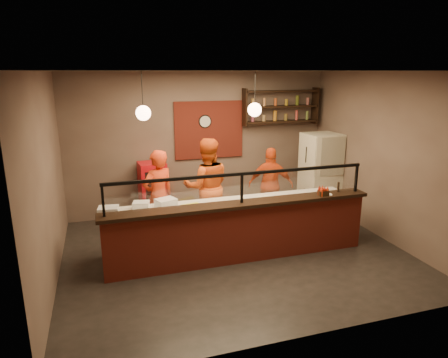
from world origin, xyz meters
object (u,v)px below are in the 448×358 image
object	(u,v)px
fridge	(320,173)
red_cooler	(153,191)
pepper_mill	(338,187)
cook_left	(159,197)
condiment_caddy	(323,193)
wall_clock	(205,121)
cook_right	(271,185)
cook_mid	(207,187)
pizza_dough	(266,199)

from	to	relation	value
fridge	red_cooler	distance (m)	3.83
pepper_mill	cook_left	bearing A→B (deg)	159.10
pepper_mill	condiment_caddy	bearing A→B (deg)	-162.75
wall_clock	cook_right	world-z (taller)	wall_clock
cook_left	cook_mid	bearing A→B (deg)	163.53
fridge	pizza_dough	xyz separation A→B (m)	(-1.94, -1.37, -0.01)
wall_clock	pizza_dough	xyz separation A→B (m)	(0.56, -2.27, -1.19)
wall_clock	pizza_dough	bearing A→B (deg)	-76.05
cook_mid	condiment_caddy	world-z (taller)	cook_mid
cook_right	red_cooler	xyz separation A→B (m)	(-2.43, 0.83, -0.17)
cook_left	condiment_caddy	size ratio (longest dim) A/B	10.59
cook_right	pepper_mill	world-z (taller)	cook_right
condiment_caddy	cook_right	bearing A→B (deg)	98.89
cook_left	pepper_mill	size ratio (longest dim) A/B	9.74
cook_right	pizza_dough	world-z (taller)	cook_right
cook_mid	condiment_caddy	xyz separation A→B (m)	(1.75, -1.46, 0.14)
pizza_dough	pepper_mill	xyz separation A→B (m)	(1.23, -0.44, 0.25)
cook_mid	red_cooler	xyz separation A→B (m)	(-0.94, 1.05, -0.32)
cook_right	condiment_caddy	bearing A→B (deg)	123.66
condiment_caddy	pepper_mill	distance (m)	0.40
cook_mid	pizza_dough	bearing A→B (deg)	141.85
wall_clock	fridge	distance (m)	2.91
cook_right	red_cooler	distance (m)	2.57
cook_left	cook_right	xyz separation A→B (m)	(2.47, 0.37, -0.08)
fridge	pizza_dough	distance (m)	2.37
pizza_dough	condiment_caddy	bearing A→B (deg)	-32.94
red_cooler	condiment_caddy	world-z (taller)	red_cooler
cook_right	red_cooler	world-z (taller)	cook_right
wall_clock	red_cooler	size ratio (longest dim) A/B	0.23
cook_mid	red_cooler	size ratio (longest dim) A/B	1.49
wall_clock	condiment_caddy	size ratio (longest dim) A/B	1.77
cook_mid	red_cooler	bearing A→B (deg)	-40.99
cook_left	cook_right	distance (m)	2.50
wall_clock	cook_mid	bearing A→B (deg)	-103.63
pizza_dough	condiment_caddy	size ratio (longest dim) A/B	2.60
cook_left	cook_right	size ratio (longest dim) A/B	1.10
red_cooler	pepper_mill	world-z (taller)	red_cooler
wall_clock	red_cooler	world-z (taller)	wall_clock
cook_left	cook_mid	distance (m)	1.00
cook_left	pepper_mill	bearing A→B (deg)	134.11
cook_left	wall_clock	bearing A→B (deg)	-156.11
pepper_mill	fridge	bearing A→B (deg)	68.68
condiment_caddy	red_cooler	bearing A→B (deg)	137.01
fridge	condiment_caddy	distance (m)	2.21
cook_right	fridge	size ratio (longest dim) A/B	0.89
cook_right	fridge	xyz separation A→B (m)	(1.35, 0.25, 0.10)
cook_mid	pizza_dough	size ratio (longest dim) A/B	4.40
cook_right	pizza_dough	distance (m)	1.27
condiment_caddy	pepper_mill	xyz separation A→B (m)	(0.38, 0.12, 0.05)
cook_left	cook_right	bearing A→B (deg)	163.46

